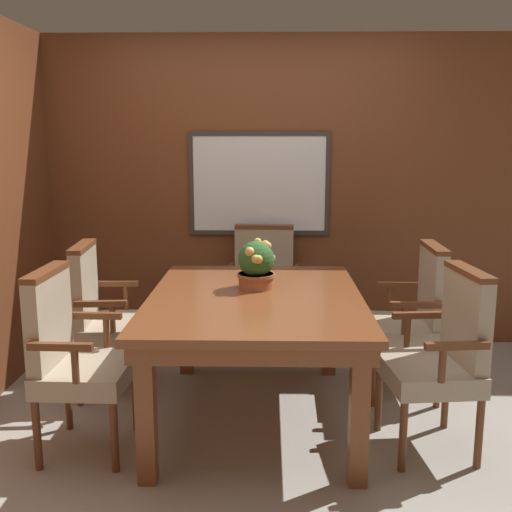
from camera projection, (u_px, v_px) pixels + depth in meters
The scene contains 9 objects.
ground_plane at pixel (256, 429), 3.46m from camera, with size 14.00×14.00×0.00m, color #A39E93.
wall_back at pixel (261, 193), 4.79m from camera, with size 7.20×0.08×2.45m.
dining_table at pixel (255, 310), 3.48m from camera, with size 1.23×1.62×0.76m.
chair_left_near at pixel (72, 352), 3.15m from camera, with size 0.47×0.56×0.99m.
chair_left_far at pixel (103, 312), 3.89m from camera, with size 0.49×0.57×0.99m.
chair_head_far at pixel (263, 284), 4.65m from camera, with size 0.57×0.49×0.99m.
chair_right_far at pixel (413, 313), 3.87m from camera, with size 0.47×0.56×0.99m.
chair_right_near at pixel (443, 351), 3.16m from camera, with size 0.50×0.58×0.99m.
potted_plant at pixel (256, 265), 3.60m from camera, with size 0.23×0.25×0.30m.
Camera 1 is at (0.07, -3.21, 1.64)m, focal length 42.00 mm.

